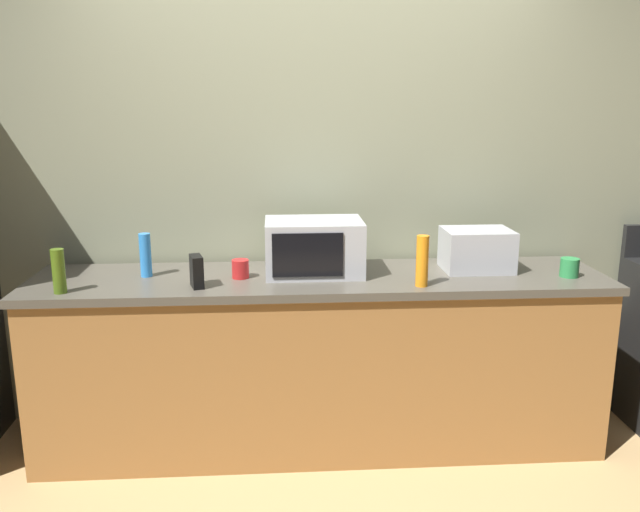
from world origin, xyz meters
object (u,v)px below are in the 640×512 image
bottle_dish_soap (422,261)px  toaster_oven (477,250)px  bottle_olive_oil (59,271)px  cordless_phone (197,271)px  mug_red (240,269)px  bottle_spray_cleaner (145,255)px  microwave (314,247)px  mug_green (569,268)px

bottle_dish_soap → toaster_oven: bearing=38.9°
bottle_olive_oil → toaster_oven: bearing=7.9°
cordless_phone → mug_red: cordless_phone is taller
cordless_phone → bottle_spray_cleaner: 0.34m
toaster_oven → bottle_spray_cleaner: bottle_spray_cleaner is taller
bottle_spray_cleaner → mug_red: bottle_spray_cleaner is taller
cordless_phone → toaster_oven: bearing=-6.5°
cordless_phone → bottle_dish_soap: bearing=-18.6°
cordless_phone → bottle_spray_cleaner: (-0.27, 0.21, 0.03)m
microwave → mug_green: (1.25, -0.15, -0.09)m
cordless_phone → bottle_spray_cleaner: bearing=126.9°
mug_green → bottle_olive_oil: bearing=-177.3°
microwave → toaster_oven: (0.83, 0.01, -0.03)m
toaster_oven → mug_red: bearing=-176.4°
microwave → cordless_phone: size_ratio=3.20×
toaster_oven → bottle_olive_oil: 2.01m
microwave → bottle_spray_cleaner: bearing=-179.9°
microwave → cordless_phone: (-0.56, -0.21, -0.06)m
bottle_spray_cleaner → mug_green: size_ratio=2.34×
cordless_phone → bottle_spray_cleaner: size_ratio=0.70×
mug_red → bottle_spray_cleaner: bearing=172.5°
mug_green → cordless_phone: bearing=-178.1°
bottle_olive_oil → cordless_phone: bearing=5.1°
microwave → mug_green: bearing=-6.9°
microwave → mug_red: 0.38m
bottle_olive_oil → mug_red: bearing=14.0°
microwave → bottle_dish_soap: microwave is taller
microwave → bottle_olive_oil: size_ratio=2.37×
bottle_olive_oil → bottle_dish_soap: bottle_dish_soap is taller
bottle_dish_soap → microwave: bearing=151.4°
microwave → cordless_phone: microwave is taller
cordless_phone → mug_red: 0.24m
bottle_olive_oil → mug_red: (0.80, 0.20, -0.06)m
cordless_phone → microwave: bearing=5.1°
cordless_phone → mug_green: bearing=-13.7°
microwave → bottle_spray_cleaner: size_ratio=2.23×
bottle_spray_cleaner → mug_green: bearing=-4.1°
mug_red → bottle_dish_soap: bearing=-13.4°
microwave → mug_green: microwave is taller
mug_red → mug_green: size_ratio=0.99×
microwave → bottle_spray_cleaner: microwave is taller
bottle_dish_soap → cordless_phone: bearing=176.9°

